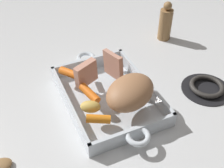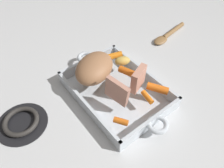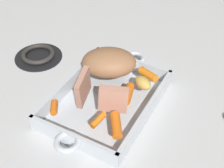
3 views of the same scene
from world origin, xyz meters
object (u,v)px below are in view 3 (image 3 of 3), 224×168
baby_carrot_short (54,108)px  baby_carrot_center_left (116,125)px  potato_golden_large (143,83)px  baby_carrot_southeast (98,120)px  baby_carrot_center_right (128,94)px  stove_burner_rear (38,55)px  roast_slice_thin (113,99)px  baby_carrot_northwest (148,74)px  roast_slice_outer (83,87)px  pork_roast (109,62)px  roasting_dish (106,100)px

baby_carrot_short → baby_carrot_center_left: baby_carrot_center_left is taller
baby_carrot_short → potato_golden_large: (0.18, -0.16, 0.01)m
baby_carrot_southeast → baby_carrot_center_right: (0.11, -0.02, 0.00)m
baby_carrot_short → stove_burner_rear: size_ratio=0.27×
roast_slice_thin → baby_carrot_southeast: size_ratio=1.52×
baby_carrot_center_right → potato_golden_large: 0.06m
baby_carrot_center_left → potato_golden_large: (0.16, 0.01, 0.00)m
baby_carrot_northwest → potato_golden_large: 0.04m
stove_burner_rear → baby_carrot_center_left: bearing=-115.7°
roast_slice_outer → roast_slice_thin: (0.00, -0.09, -0.00)m
pork_roast → baby_carrot_center_right: size_ratio=2.16×
pork_roast → baby_carrot_short: pork_roast is taller
roast_slice_thin → stove_burner_rear: (0.13, 0.34, -0.07)m
roast_slice_thin → baby_carrot_southeast: bearing=168.4°
roast_slice_thin → baby_carrot_center_right: size_ratio=1.01×
roast_slice_outer → baby_carrot_northwest: 0.19m
stove_burner_rear → potato_golden_large: bearing=-93.0°
roasting_dish → roast_slice_thin: 0.09m
baby_carrot_southeast → roast_slice_outer: bearing=54.1°
roast_slice_outer → roast_slice_thin: roast_slice_outer is taller
roasting_dish → roast_slice_outer: roast_slice_outer is taller
pork_roast → potato_golden_large: 0.11m
roasting_dish → pork_roast: pork_roast is taller
potato_golden_large → stove_burner_rear: potato_golden_large is taller
stove_burner_rear → roast_slice_thin: bearing=-110.8°
roast_slice_thin → baby_carrot_northwest: bearing=-9.6°
pork_roast → stove_burner_rear: size_ratio=0.99×
potato_golden_large → baby_carrot_short: bearing=138.9°
pork_roast → potato_golden_large: pork_roast is taller
roasting_dish → potato_golden_large: potato_golden_large is taller
baby_carrot_short → potato_golden_large: size_ratio=0.76×
baby_carrot_center_right → baby_carrot_center_left: (-0.11, -0.02, 0.00)m
roasting_dish → baby_carrot_center_left: 0.14m
baby_carrot_northwest → potato_golden_large: potato_golden_large is taller
roasting_dish → baby_carrot_center_right: size_ratio=6.11×
baby_carrot_northwest → baby_carrot_short: (-0.23, 0.16, -0.00)m
pork_roast → baby_carrot_northwest: 0.11m
baby_carrot_southeast → pork_roast: bearing=20.9°
roast_slice_outer → baby_carrot_short: roast_slice_outer is taller
baby_carrot_southeast → potato_golden_large: bearing=-14.0°
roasting_dish → baby_carrot_northwest: bearing=-34.4°
roast_slice_thin → stove_burner_rear: 0.38m
roast_slice_outer → baby_carrot_southeast: (-0.05, -0.07, -0.03)m
pork_roast → baby_carrot_short: 0.20m
roasting_dish → baby_carrot_northwest: size_ratio=7.01×
baby_carrot_center_left → potato_golden_large: size_ratio=1.25×
potato_golden_large → stove_burner_rear: size_ratio=0.35×
roasting_dish → baby_carrot_short: (-0.12, 0.08, 0.04)m
roasting_dish → baby_carrot_center_left: baby_carrot_center_left is taller
pork_roast → stove_burner_rear: pork_roast is taller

